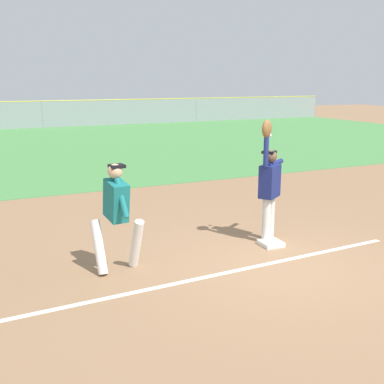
{
  "coord_description": "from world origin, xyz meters",
  "views": [
    {
      "loc": [
        -4.39,
        -6.12,
        2.96
      ],
      "look_at": [
        -0.94,
        1.26,
        1.05
      ],
      "focal_mm": 45.13,
      "sensor_mm": 36.0,
      "label": 1
    }
  ],
  "objects_px": {
    "runner": "(117,210)",
    "parked_car_blue": "(35,113)",
    "first_base": "(271,243)",
    "baseball": "(269,135)",
    "fielder": "(269,183)",
    "parked_car_green": "(189,109)",
    "parked_car_red": "(123,110)"
  },
  "relations": [
    {
      "from": "first_base",
      "to": "parked_car_green",
      "type": "bearing_deg",
      "value": 68.12
    },
    {
      "from": "fielder",
      "to": "baseball",
      "type": "height_order",
      "value": "fielder"
    },
    {
      "from": "first_base",
      "to": "runner",
      "type": "distance_m",
      "value": 3.02
    },
    {
      "from": "parked_car_blue",
      "to": "parked_car_red",
      "type": "height_order",
      "value": "same"
    },
    {
      "from": "first_base",
      "to": "runner",
      "type": "height_order",
      "value": "runner"
    },
    {
      "from": "first_base",
      "to": "fielder",
      "type": "height_order",
      "value": "fielder"
    },
    {
      "from": "fielder",
      "to": "runner",
      "type": "height_order",
      "value": "fielder"
    },
    {
      "from": "first_base",
      "to": "fielder",
      "type": "relative_size",
      "value": 0.17
    },
    {
      "from": "first_base",
      "to": "baseball",
      "type": "xyz_separation_m",
      "value": [
        0.09,
        0.3,
        1.94
      ]
    },
    {
      "from": "baseball",
      "to": "parked_car_blue",
      "type": "relative_size",
      "value": 0.02
    },
    {
      "from": "first_base",
      "to": "parked_car_red",
      "type": "relative_size",
      "value": 0.09
    },
    {
      "from": "parked_car_blue",
      "to": "parked_car_green",
      "type": "relative_size",
      "value": 1.0
    },
    {
      "from": "parked_car_red",
      "to": "parked_car_green",
      "type": "height_order",
      "value": "same"
    },
    {
      "from": "first_base",
      "to": "parked_car_green",
      "type": "xyz_separation_m",
      "value": [
        11.18,
        27.82,
        0.63
      ]
    },
    {
      "from": "runner",
      "to": "parked_car_green",
      "type": "height_order",
      "value": "runner"
    },
    {
      "from": "baseball",
      "to": "parked_car_red",
      "type": "xyz_separation_m",
      "value": [
        5.88,
        28.04,
        -1.3
      ]
    },
    {
      "from": "runner",
      "to": "parked_car_green",
      "type": "relative_size",
      "value": 0.38
    },
    {
      "from": "parked_car_blue",
      "to": "runner",
      "type": "bearing_deg",
      "value": -91.51
    },
    {
      "from": "parked_car_green",
      "to": "baseball",
      "type": "bearing_deg",
      "value": -115.88
    },
    {
      "from": "first_base",
      "to": "runner",
      "type": "bearing_deg",
      "value": 179.45
    },
    {
      "from": "parked_car_blue",
      "to": "parked_car_green",
      "type": "xyz_separation_m",
      "value": [
        11.6,
        -0.15,
        0.0
      ]
    },
    {
      "from": "runner",
      "to": "parked_car_green",
      "type": "distance_m",
      "value": 31.14
    },
    {
      "from": "baseball",
      "to": "fielder",
      "type": "bearing_deg",
      "value": -105.02
    },
    {
      "from": "fielder",
      "to": "parked_car_red",
      "type": "bearing_deg",
      "value": -45.18
    },
    {
      "from": "runner",
      "to": "parked_car_blue",
      "type": "relative_size",
      "value": 0.38
    },
    {
      "from": "first_base",
      "to": "parked_car_green",
      "type": "distance_m",
      "value": 29.99
    },
    {
      "from": "parked_car_blue",
      "to": "first_base",
      "type": "bearing_deg",
      "value": -85.66
    },
    {
      "from": "runner",
      "to": "parked_car_blue",
      "type": "height_order",
      "value": "runner"
    },
    {
      "from": "fielder",
      "to": "parked_car_blue",
      "type": "distance_m",
      "value": 27.75
    },
    {
      "from": "parked_car_blue",
      "to": "baseball",
      "type": "bearing_deg",
      "value": -85.47
    },
    {
      "from": "baseball",
      "to": "parked_car_green",
      "type": "xyz_separation_m",
      "value": [
        11.09,
        27.52,
        -1.3
      ]
    },
    {
      "from": "baseball",
      "to": "parked_car_blue",
      "type": "bearing_deg",
      "value": 91.05
    }
  ]
}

